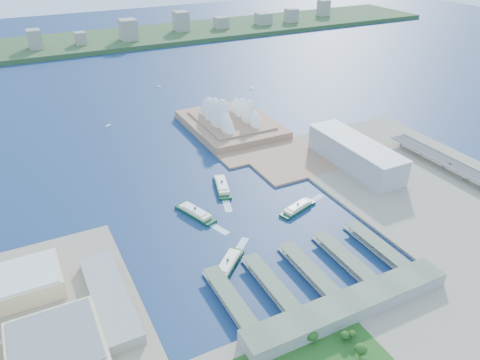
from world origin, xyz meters
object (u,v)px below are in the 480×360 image
ferry_c (228,263)px  car_c (451,164)px  opera_house (231,110)px  ferry_b (222,184)px  toaster_building (355,154)px  ferry_a (195,211)px  ferry_d (298,206)px

ferry_c → car_c: bearing=-126.3°
opera_house → ferry_c: size_ratio=3.20×
ferry_b → toaster_building: bearing=7.2°
ferry_b → car_c: (286.47, -103.01, 9.76)m
opera_house → car_c: opera_house is taller
ferry_a → ferry_b: (53.37, 41.73, 0.28)m
ferry_d → ferry_a: bearing=49.9°
ferry_b → car_c: 304.58m
opera_house → ferry_a: bearing=-125.1°
opera_house → car_c: size_ratio=42.57×
toaster_building → ferry_d: toaster_building is taller
ferry_d → car_c: (228.54, -17.08, 10.51)m
ferry_b → ferry_c: bearing=-96.5°
opera_house → car_c: 333.53m
opera_house → ferry_d: opera_house is taller
toaster_building → ferry_a: size_ratio=2.70×
toaster_building → ferry_d: bearing=-156.4°
ferry_d → car_c: bearing=-112.7°
opera_house → toaster_building: size_ratio=1.16×
ferry_a → car_c: size_ratio=13.59×
ferry_c → car_c: (346.67, 39.21, 10.14)m
ferry_d → car_c: car_c is taller
ferry_a → ferry_d: (111.31, -44.20, -0.48)m
opera_house → toaster_building: bearing=-65.8°
ferry_a → ferry_b: size_ratio=0.95×
car_c → opera_house: bearing=125.0°
car_c → ferry_a: bearing=169.8°
ferry_b → opera_house: bearing=77.1°
ferry_a → ferry_c: 100.72m
toaster_building → ferry_b: size_ratio=2.57×
opera_house → toaster_building: (90.00, -200.00, -11.50)m
ferry_a → ferry_b: bearing=18.8°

